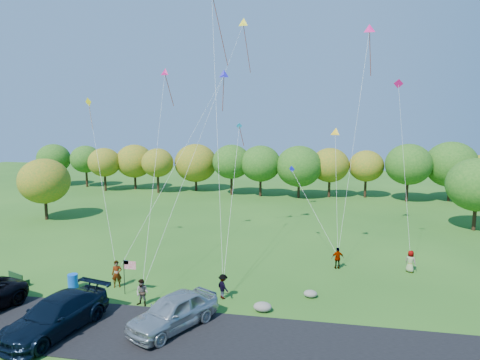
# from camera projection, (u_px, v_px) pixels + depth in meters

# --- Properties ---
(ground) EXTENTS (140.00, 140.00, 0.00)m
(ground) POSITION_uv_depth(u_px,v_px,m) (182.00, 303.00, 26.94)
(ground) COLOR #235518
(ground) RESTS_ON ground
(asphalt_lane) EXTENTS (44.00, 6.00, 0.06)m
(asphalt_lane) POSITION_uv_depth(u_px,v_px,m) (159.00, 334.00, 23.05)
(asphalt_lane) COLOR black
(asphalt_lane) RESTS_ON ground
(treeline) EXTENTS (74.09, 28.19, 8.14)m
(treeline) POSITION_uv_depth(u_px,v_px,m) (269.00, 165.00, 61.14)
(treeline) COLOR #362113
(treeline) RESTS_ON ground
(minivan_navy) EXTENTS (4.02, 6.90, 1.88)m
(minivan_navy) POSITION_uv_depth(u_px,v_px,m) (56.00, 315.00, 23.14)
(minivan_navy) COLOR black
(minivan_navy) RESTS_ON asphalt_lane
(minivan_silver) EXTENTS (4.65, 5.96, 1.90)m
(minivan_silver) POSITION_uv_depth(u_px,v_px,m) (173.00, 311.00, 23.61)
(minivan_silver) COLOR #ADB3B8
(minivan_silver) RESTS_ON asphalt_lane
(flyer_a) EXTENTS (0.80, 0.66, 1.87)m
(flyer_a) POSITION_uv_depth(u_px,v_px,m) (117.00, 274.00, 29.32)
(flyer_a) COLOR #4C4C59
(flyer_a) RESTS_ON ground
(flyer_b) EXTENTS (0.92, 0.77, 1.70)m
(flyer_b) POSITION_uv_depth(u_px,v_px,m) (142.00, 293.00, 26.46)
(flyer_b) COLOR #4C4C59
(flyer_b) RESTS_ON ground
(flyer_c) EXTENTS (1.18, 1.16, 1.62)m
(flyer_c) POSITION_uv_depth(u_px,v_px,m) (223.00, 286.00, 27.51)
(flyer_c) COLOR #4C4C59
(flyer_c) RESTS_ON ground
(flyer_d) EXTENTS (1.04, 0.58, 1.68)m
(flyer_d) POSITION_uv_depth(u_px,v_px,m) (338.00, 258.00, 32.85)
(flyer_d) COLOR #4C4C59
(flyer_d) RESTS_ON ground
(flyer_e) EXTENTS (0.97, 0.92, 1.67)m
(flyer_e) POSITION_uv_depth(u_px,v_px,m) (410.00, 261.00, 32.14)
(flyer_e) COLOR #4C4C59
(flyer_e) RESTS_ON ground
(park_bench) EXTENTS (1.63, 0.88, 0.93)m
(park_bench) POSITION_uv_depth(u_px,v_px,m) (17.00, 278.00, 29.67)
(park_bench) COLOR black
(park_bench) RESTS_ON ground
(trash_barrel) EXTENTS (0.67, 0.67, 1.01)m
(trash_barrel) POSITION_uv_depth(u_px,v_px,m) (73.00, 281.00, 29.13)
(trash_barrel) COLOR blue
(trash_barrel) RESTS_ON ground
(flag_assembly) EXTENTS (0.87, 0.56, 2.35)m
(flag_assembly) POSITION_uv_depth(u_px,v_px,m) (127.00, 269.00, 28.00)
(flag_assembly) COLOR black
(flag_assembly) RESTS_ON ground
(boulder_near) EXTENTS (1.12, 0.87, 0.56)m
(boulder_near) POSITION_uv_depth(u_px,v_px,m) (263.00, 307.00, 25.79)
(boulder_near) COLOR gray
(boulder_near) RESTS_ON ground
(boulder_far) EXTENTS (0.88, 0.74, 0.46)m
(boulder_far) POSITION_uv_depth(u_px,v_px,m) (310.00, 294.00, 27.80)
(boulder_far) COLOR slate
(boulder_far) RESTS_ON ground
(kites_aloft) EXTENTS (25.25, 10.97, 15.23)m
(kites_aloft) POSITION_uv_depth(u_px,v_px,m) (257.00, 48.00, 36.35)
(kites_aloft) COLOR red
(kites_aloft) RESTS_ON ground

